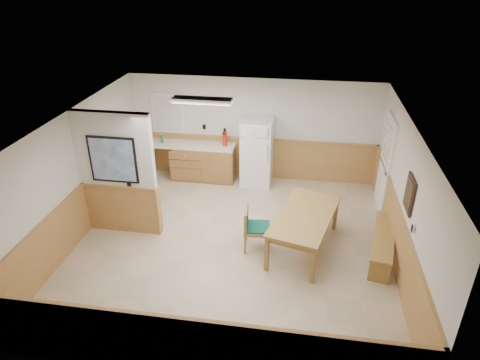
% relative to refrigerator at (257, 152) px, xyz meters
% --- Properties ---
extents(ground, '(6.00, 6.00, 0.00)m').
position_rel_refrigerator_xyz_m(ground, '(-0.15, -2.63, -0.81)').
color(ground, tan).
rests_on(ground, ground).
extents(ceiling, '(6.00, 6.00, 0.02)m').
position_rel_refrigerator_xyz_m(ceiling, '(-0.15, -2.63, 1.69)').
color(ceiling, white).
rests_on(ceiling, back_wall).
extents(back_wall, '(6.00, 0.02, 2.50)m').
position_rel_refrigerator_xyz_m(back_wall, '(-0.15, 0.37, 0.44)').
color(back_wall, silver).
rests_on(back_wall, ground).
extents(right_wall, '(0.02, 6.00, 2.50)m').
position_rel_refrigerator_xyz_m(right_wall, '(2.85, -2.63, 0.44)').
color(right_wall, silver).
rests_on(right_wall, ground).
extents(left_wall, '(0.02, 6.00, 2.50)m').
position_rel_refrigerator_xyz_m(left_wall, '(-3.15, -2.63, 0.44)').
color(left_wall, silver).
rests_on(left_wall, ground).
extents(wainscot_back, '(6.00, 0.04, 1.00)m').
position_rel_refrigerator_xyz_m(wainscot_back, '(-0.15, 0.35, -0.31)').
color(wainscot_back, '#AF7D46').
rests_on(wainscot_back, ground).
extents(wainscot_right, '(0.04, 6.00, 1.00)m').
position_rel_refrigerator_xyz_m(wainscot_right, '(2.83, -2.63, -0.31)').
color(wainscot_right, '#AF7D46').
rests_on(wainscot_right, ground).
extents(wainscot_left, '(0.04, 6.00, 1.00)m').
position_rel_refrigerator_xyz_m(wainscot_left, '(-3.13, -2.63, -0.31)').
color(wainscot_left, '#AF7D46').
rests_on(wainscot_left, ground).
extents(partition_wall, '(1.50, 0.20, 2.50)m').
position_rel_refrigerator_xyz_m(partition_wall, '(-2.40, -2.43, 0.42)').
color(partition_wall, silver).
rests_on(partition_wall, ground).
extents(kitchen_counter, '(2.20, 0.61, 1.00)m').
position_rel_refrigerator_xyz_m(kitchen_counter, '(-1.36, 0.05, -0.35)').
color(kitchen_counter, olive).
rests_on(kitchen_counter, ground).
extents(exterior_door, '(0.07, 1.02, 2.15)m').
position_rel_refrigerator_xyz_m(exterior_door, '(2.81, -0.73, 0.24)').
color(exterior_door, white).
rests_on(exterior_door, ground).
extents(kitchen_window, '(0.80, 0.04, 1.00)m').
position_rel_refrigerator_xyz_m(kitchen_window, '(-2.25, 0.35, 0.74)').
color(kitchen_window, white).
rests_on(kitchen_window, back_wall).
extents(wall_painting, '(0.04, 0.50, 0.60)m').
position_rel_refrigerator_xyz_m(wall_painting, '(2.81, -2.93, 0.74)').
color(wall_painting, '#331F14').
rests_on(wall_painting, right_wall).
extents(fluorescent_fixture, '(1.20, 0.30, 0.09)m').
position_rel_refrigerator_xyz_m(fluorescent_fixture, '(-0.95, -1.33, 1.63)').
color(fluorescent_fixture, white).
rests_on(fluorescent_fixture, ceiling).
extents(refrigerator, '(0.73, 0.73, 1.63)m').
position_rel_refrigerator_xyz_m(refrigerator, '(0.00, 0.00, 0.00)').
color(refrigerator, white).
rests_on(refrigerator, ground).
extents(dining_table, '(1.38, 2.06, 0.75)m').
position_rel_refrigerator_xyz_m(dining_table, '(1.20, -2.52, -0.15)').
color(dining_table, '#A1793B').
rests_on(dining_table, ground).
extents(dining_bench, '(0.69, 1.72, 0.45)m').
position_rel_refrigerator_xyz_m(dining_bench, '(2.65, -2.52, -0.47)').
color(dining_bench, '#A1793B').
rests_on(dining_bench, ground).
extents(dining_chair, '(0.73, 0.54, 0.85)m').
position_rel_refrigerator_xyz_m(dining_chair, '(0.24, -2.64, -0.32)').
color(dining_chair, '#A1793B').
rests_on(dining_chair, ground).
extents(fire_extinguisher, '(0.13, 0.13, 0.45)m').
position_rel_refrigerator_xyz_m(fire_extinguisher, '(-0.79, 0.09, 0.28)').
color(fire_extinguisher, red).
rests_on(fire_extinguisher, kitchen_counter).
extents(soap_bottle, '(0.08, 0.08, 0.21)m').
position_rel_refrigerator_xyz_m(soap_bottle, '(-2.35, 0.04, 0.19)').
color(soap_bottle, '#167C2C').
rests_on(soap_bottle, kitchen_counter).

